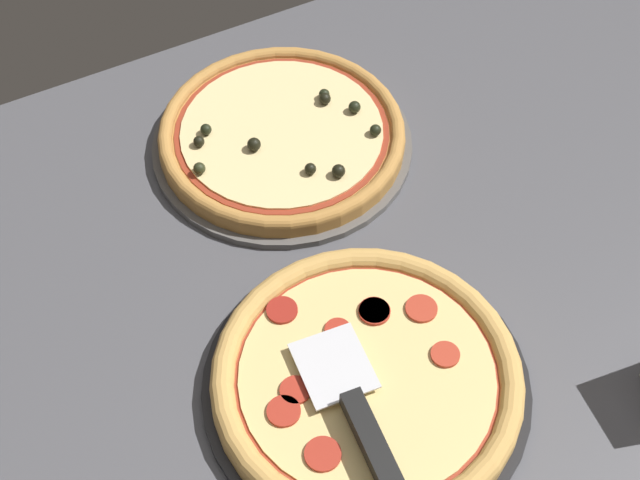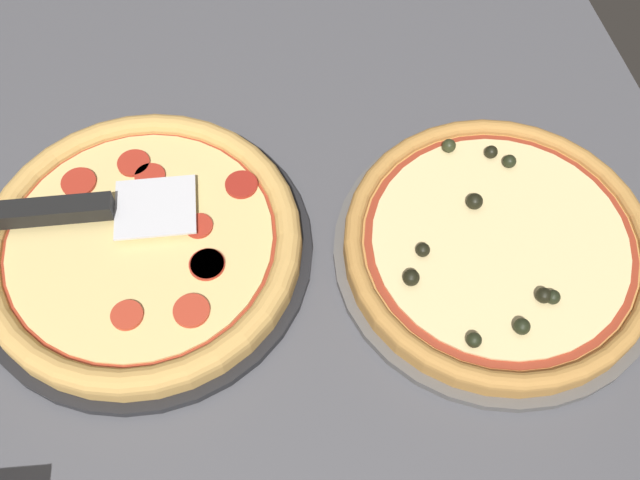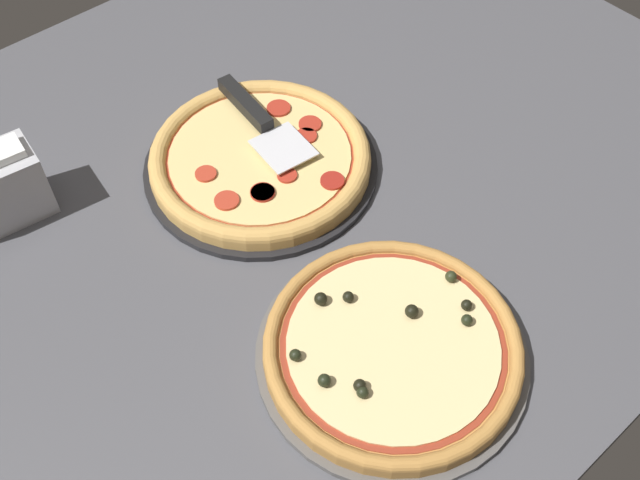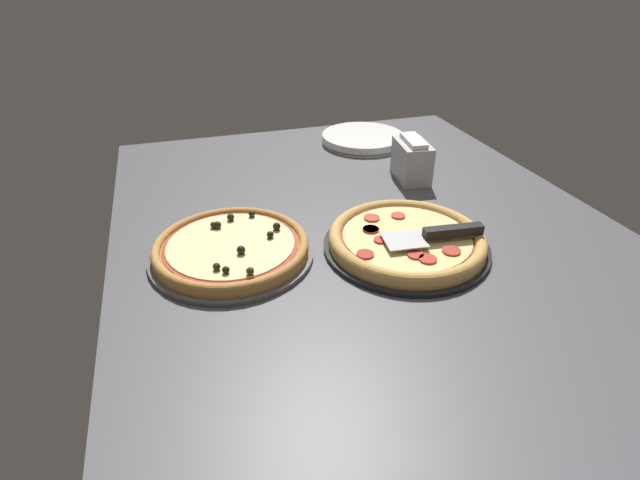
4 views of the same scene
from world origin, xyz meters
TOP-DOWN VIEW (x-y plane):
  - ground_plane at (0.00, 0.00)cm, footprint 155.31×110.52cm
  - pizza_pan_front at (-4.40, -4.11)cm, footprint 34.34×34.34cm
  - pizza_front at (-4.40, -4.09)cm, footprint 32.28×32.28cm
  - pizza_pan_back at (3.17, 30.94)cm, footprint 33.17×33.17cm
  - pizza_back at (3.17, 30.92)cm, footprint 31.18×31.18cm
  - serving_spatula at (-8.03, -10.24)cm, footprint 7.86×20.85cm

SIDE VIEW (x-z plane):
  - ground_plane at x=0.00cm, z-range -3.60..0.00cm
  - pizza_pan_front at x=-4.40cm, z-range 0.00..1.00cm
  - pizza_pan_back at x=3.17cm, z-range 0.00..1.00cm
  - pizza_back at x=3.17cm, z-range 0.47..4.29cm
  - pizza_front at x=-4.40cm, z-range 0.91..3.86cm
  - serving_spatula at x=-8.03cm, z-range 3.77..5.77cm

